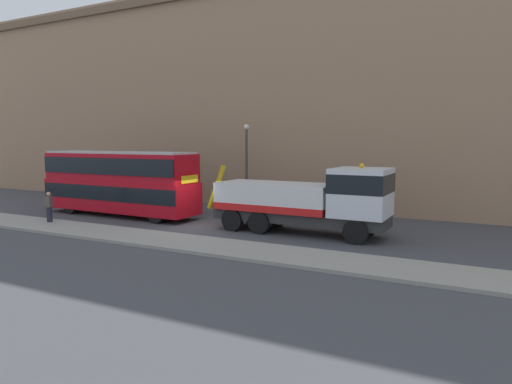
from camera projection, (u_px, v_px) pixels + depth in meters
name	position (u px, v px, depth m)	size (l,w,h in m)	color
ground_plane	(201.00, 226.00, 25.20)	(120.00, 120.00, 0.00)	#424247
near_kerb	(152.00, 239.00, 21.48)	(60.00, 2.80, 0.15)	gray
building_facade	(267.00, 93.00, 31.67)	(60.00, 1.50, 16.00)	#9E7A5B
recovery_tow_truck	(308.00, 200.00, 22.76)	(10.17, 2.83, 3.67)	#2D2D2D
double_decker_bus	(119.00, 181.00, 28.45)	(11.09, 2.78, 4.06)	#B70C19
pedestrian_onlooker	(49.00, 207.00, 25.49)	(0.42, 0.48, 1.71)	#232333
street_lamp	(247.00, 160.00, 30.43)	(0.36, 0.36, 5.83)	#38383D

